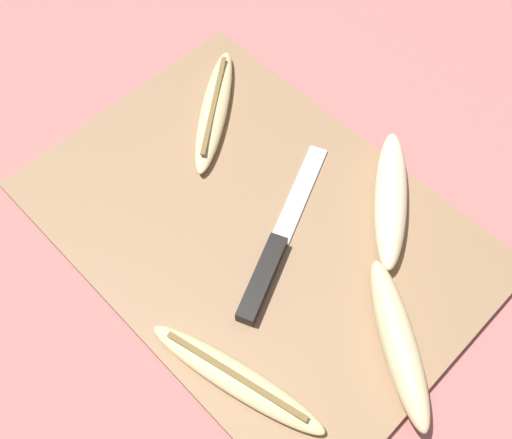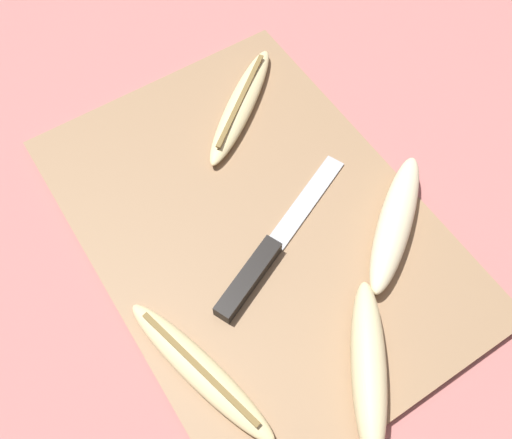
{
  "view_description": "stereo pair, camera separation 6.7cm",
  "coord_description": "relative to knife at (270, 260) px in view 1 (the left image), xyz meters",
  "views": [
    {
      "loc": [
        0.23,
        -0.23,
        0.61
      ],
      "look_at": [
        0.0,
        0.0,
        0.02
      ],
      "focal_mm": 42.0,
      "sensor_mm": 36.0,
      "label": 1
    },
    {
      "loc": [
        0.28,
        -0.18,
        0.61
      ],
      "look_at": [
        0.0,
        0.0,
        0.02
      ],
      "focal_mm": 42.0,
      "sensor_mm": 36.0,
      "label": 2
    }
  ],
  "objects": [
    {
      "name": "cutting_board",
      "position": [
        -0.05,
        0.02,
        -0.01
      ],
      "size": [
        0.5,
        0.36,
        0.01
      ],
      "color": "#997551",
      "rests_on": "ground_plane"
    },
    {
      "name": "ground_plane",
      "position": [
        -0.05,
        0.02,
        -0.02
      ],
      "size": [
        4.0,
        4.0,
        0.0
      ],
      "primitive_type": "plane",
      "color": "#B76B66"
    },
    {
      "name": "banana_pale_long",
      "position": [
        0.04,
        0.15,
        0.01
      ],
      "size": [
        0.14,
        0.17,
        0.03
      ],
      "rotation": [
        0.0,
        0.0,
        0.66
      ],
      "color": "beige",
      "rests_on": "cutting_board"
    },
    {
      "name": "banana_ripe_center",
      "position": [
        -0.2,
        0.1,
        0.0
      ],
      "size": [
        0.15,
        0.18,
        0.02
      ],
      "rotation": [
        0.0,
        0.0,
        3.8
      ],
      "color": "beige",
      "rests_on": "cutting_board"
    },
    {
      "name": "banana_mellow_near",
      "position": [
        0.07,
        -0.12,
        0.0
      ],
      "size": [
        0.2,
        0.08,
        0.02
      ],
      "rotation": [
        0.0,
        0.0,
        4.95
      ],
      "color": "beige",
      "rests_on": "cutting_board"
    },
    {
      "name": "banana_soft_right",
      "position": [
        0.16,
        0.02,
        0.01
      ],
      "size": [
        0.17,
        0.13,
        0.04
      ],
      "rotation": [
        0.0,
        0.0,
        4.09
      ],
      "color": "beige",
      "rests_on": "cutting_board"
    },
    {
      "name": "knife",
      "position": [
        0.0,
        0.0,
        0.0
      ],
      "size": [
        0.12,
        0.23,
        0.02
      ],
      "rotation": [
        0.0,
        0.0,
        0.41
      ],
      "color": "black",
      "rests_on": "cutting_board"
    }
  ]
}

